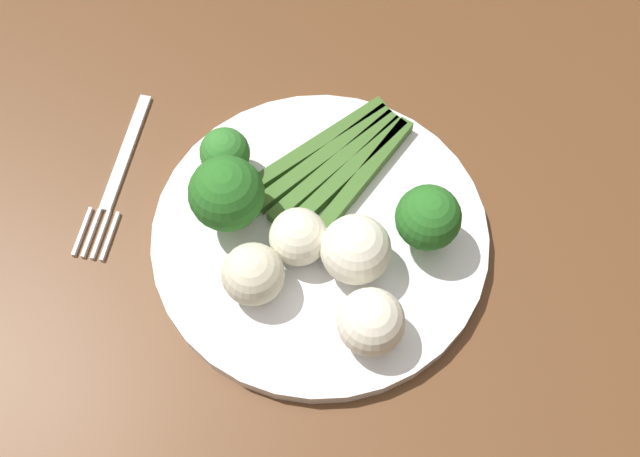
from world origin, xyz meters
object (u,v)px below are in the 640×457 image
object	(u,v)px
cauliflower_near_center	(253,274)
cauliflower_outer_edge	(298,240)
cauliflower_back	(356,250)
asparagus_bundle	(336,165)
broccoli_right	(225,153)
broccoli_back_right	(227,194)
cauliflower_front	(371,322)
broccoli_front_left	(428,218)
plate	(320,235)
dining_table	(254,299)
fork	(117,176)

from	to	relation	value
cauliflower_near_center	cauliflower_outer_edge	bearing A→B (deg)	-135.77
cauliflower_back	cauliflower_near_center	size ratio (longest dim) A/B	1.13
asparagus_bundle	cauliflower_outer_edge	size ratio (longest dim) A/B	3.23
broccoli_right	asparagus_bundle	bearing A→B (deg)	-175.55
asparagus_bundle	cauliflower_outer_edge	bearing A→B (deg)	24.00
broccoli_back_right	broccoli_right	size ratio (longest dim) A/B	1.44
broccoli_back_right	cauliflower_front	bearing A→B (deg)	141.00
asparagus_bundle	broccoli_front_left	distance (m)	0.10
broccoli_right	broccoli_front_left	bearing A→B (deg)	161.15
plate	cauliflower_near_center	world-z (taller)	cauliflower_near_center
dining_table	cauliflower_near_center	bearing A→B (deg)	111.55
broccoli_back_right	cauliflower_back	world-z (taller)	broccoli_back_right
cauliflower_front	cauliflower_near_center	bearing A→B (deg)	-20.75
asparagus_bundle	cauliflower_front	world-z (taller)	cauliflower_front
cauliflower_front	cauliflower_near_center	distance (m)	0.10
cauliflower_front	cauliflower_near_center	xyz separation A→B (m)	(0.09, -0.03, -0.00)
asparagus_bundle	cauliflower_back	size ratio (longest dim) A/B	2.71
plate	broccoli_right	size ratio (longest dim) A/B	5.44
broccoli_front_left	cauliflower_back	xyz separation A→B (m)	(0.05, 0.02, -0.01)
broccoli_front_left	cauliflower_outer_edge	world-z (taller)	broccoli_front_left
broccoli_right	cauliflower_outer_edge	world-z (taller)	broccoli_right
broccoli_front_left	broccoli_back_right	size ratio (longest dim) A/B	0.87
cauliflower_front	cauliflower_outer_edge	world-z (taller)	cauliflower_front
plate	broccoli_right	bearing A→B (deg)	-33.35
broccoli_right	cauliflower_near_center	distance (m)	0.11
plate	cauliflower_back	world-z (taller)	cauliflower_back
plate	cauliflower_outer_edge	distance (m)	0.04
cauliflower_outer_edge	fork	distance (m)	0.18
plate	broccoli_front_left	size ratio (longest dim) A/B	4.37
broccoli_right	cauliflower_front	bearing A→B (deg)	131.43
cauliflower_front	asparagus_bundle	bearing A→B (deg)	-78.04
cauliflower_outer_edge	broccoli_back_right	bearing A→B (deg)	-25.58
broccoli_right	cauliflower_front	xyz separation A→B (m)	(-0.12, 0.14, -0.00)
asparagus_bundle	fork	size ratio (longest dim) A/B	0.89
plate	cauliflower_front	distance (m)	0.10
broccoli_front_left	fork	world-z (taller)	broccoli_front_left
cauliflower_front	broccoli_back_right	bearing A→B (deg)	-39.00
asparagus_bundle	cauliflower_near_center	size ratio (longest dim) A/B	3.07
asparagus_bundle	fork	distance (m)	0.19
asparagus_bundle	cauliflower_near_center	distance (m)	0.13
cauliflower_front	fork	bearing A→B (deg)	-31.85
cauliflower_near_center	cauliflower_outer_edge	world-z (taller)	cauliflower_near_center
plate	cauliflower_near_center	bearing A→B (deg)	46.70
asparagus_bundle	broccoli_back_right	xyz separation A→B (m)	(0.08, 0.05, 0.04)
dining_table	plate	xyz separation A→B (m)	(-0.06, -0.02, 0.11)
dining_table	broccoli_front_left	xyz separation A→B (m)	(-0.14, -0.01, 0.15)
plate	broccoli_back_right	bearing A→B (deg)	-5.67
broccoli_front_left	fork	size ratio (longest dim) A/B	0.38
dining_table	cauliflower_front	size ratio (longest dim) A/B	26.80
broccoli_back_right	fork	size ratio (longest dim) A/B	0.43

